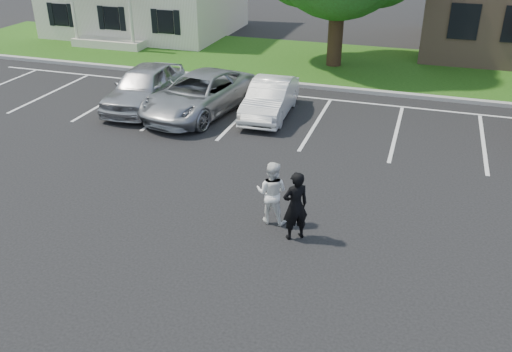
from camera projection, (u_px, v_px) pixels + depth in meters
The scene contains 9 objects.
ground_plane at pixel (243, 243), 12.55m from camera, with size 90.00×90.00×0.00m, color black.
curb at pixel (337, 88), 22.70m from camera, with size 40.00×0.30×0.15m, color gray.
grass_strip at pixel (352, 65), 26.11m from camera, with size 44.00×8.00×0.08m, color #153F0D.
stall_lines at pixel (359, 118), 19.76m from camera, with size 34.00×5.36×0.01m.
man_black_suit at pixel (295, 206), 12.36m from camera, with size 0.62×0.41×1.71m, color black.
man_white_shirt at pixel (272, 193), 13.04m from camera, with size 0.78×0.61×1.60m, color white.
car_silver_west at pixel (145, 87), 20.58m from camera, with size 1.87×4.65×1.58m, color #B1B0B5.
car_silver_minivan at pixel (199, 94), 19.93m from camera, with size 2.44×5.28×1.47m, color #999CA0.
car_white_sedan at pixel (270, 99), 19.73m from camera, with size 1.40×4.01×1.32m, color silver.
Camera 1 is at (3.53, -9.89, 7.04)m, focal length 38.00 mm.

